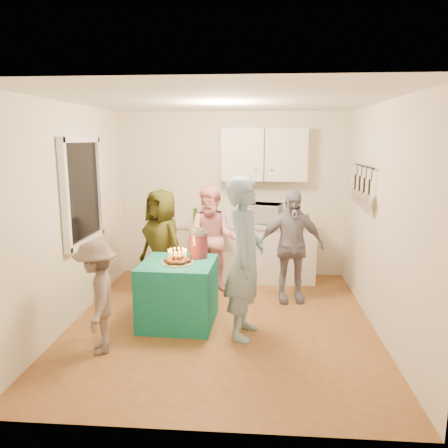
# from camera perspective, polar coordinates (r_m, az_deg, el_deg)

# --- Properties ---
(floor) EXTENTS (4.00, 4.00, 0.00)m
(floor) POSITION_cam_1_polar(r_m,az_deg,el_deg) (5.42, -0.29, -12.75)
(floor) COLOR brown
(floor) RESTS_ON ground
(ceiling) EXTENTS (4.00, 4.00, 0.00)m
(ceiling) POSITION_cam_1_polar(r_m,az_deg,el_deg) (4.97, -0.32, 15.82)
(ceiling) COLOR white
(ceiling) RESTS_ON floor
(back_wall) EXTENTS (3.60, 3.60, 0.00)m
(back_wall) POSITION_cam_1_polar(r_m,az_deg,el_deg) (7.01, 1.03, 3.81)
(back_wall) COLOR silver
(back_wall) RESTS_ON floor
(left_wall) EXTENTS (4.00, 4.00, 0.00)m
(left_wall) POSITION_cam_1_polar(r_m,az_deg,el_deg) (5.48, -19.41, 1.11)
(left_wall) COLOR silver
(left_wall) RESTS_ON floor
(right_wall) EXTENTS (4.00, 4.00, 0.00)m
(right_wall) POSITION_cam_1_polar(r_m,az_deg,el_deg) (5.21, 19.85, 0.58)
(right_wall) COLOR silver
(right_wall) RESTS_ON floor
(window_night) EXTENTS (0.04, 1.00, 1.20)m
(window_night) POSITION_cam_1_polar(r_m,az_deg,el_deg) (5.71, -18.10, 4.11)
(window_night) COLOR black
(window_night) RESTS_ON left_wall
(counter) EXTENTS (2.20, 0.58, 0.86)m
(counter) POSITION_cam_1_polar(r_m,az_deg,el_deg) (6.87, 2.53, -3.74)
(counter) COLOR white
(counter) RESTS_ON floor
(countertop) EXTENTS (2.24, 0.62, 0.05)m
(countertop) POSITION_cam_1_polar(r_m,az_deg,el_deg) (6.77, 2.56, -0.02)
(countertop) COLOR beige
(countertop) RESTS_ON counter
(upper_cabinet) EXTENTS (1.30, 0.30, 0.80)m
(upper_cabinet) POSITION_cam_1_polar(r_m,az_deg,el_deg) (6.79, 5.25, 9.04)
(upper_cabinet) COLOR white
(upper_cabinet) RESTS_ON back_wall
(pot_rack) EXTENTS (0.12, 1.00, 0.60)m
(pot_rack) POSITION_cam_1_polar(r_m,az_deg,el_deg) (5.82, 17.48, 4.77)
(pot_rack) COLOR black
(pot_rack) RESTS_ON right_wall
(microwave) EXTENTS (0.62, 0.49, 0.30)m
(microwave) POSITION_cam_1_polar(r_m,az_deg,el_deg) (6.73, 5.12, 1.41)
(microwave) COLOR white
(microwave) RESTS_ON countertop
(party_table) EXTENTS (0.89, 0.89, 0.76)m
(party_table) POSITION_cam_1_polar(r_m,az_deg,el_deg) (5.31, -5.97, -8.90)
(party_table) COLOR #127863
(party_table) RESTS_ON floor
(donut_cake) EXTENTS (0.38, 0.38, 0.18)m
(donut_cake) POSITION_cam_1_polar(r_m,az_deg,el_deg) (5.11, -6.10, -4.16)
(donut_cake) COLOR #381C0C
(donut_cake) RESTS_ON party_table
(punch_jar) EXTENTS (0.22, 0.22, 0.34)m
(punch_jar) POSITION_cam_1_polar(r_m,az_deg,el_deg) (5.32, -3.34, -2.62)
(punch_jar) COLOR red
(punch_jar) RESTS_ON party_table
(man_birthday) EXTENTS (0.53, 0.72, 1.80)m
(man_birthday) POSITION_cam_1_polar(r_m,az_deg,el_deg) (4.81, 2.75, -4.50)
(man_birthday) COLOR #7E9EB8
(man_birthday) RESTS_ON floor
(woman_back_left) EXTENTS (0.88, 0.84, 1.52)m
(woman_back_left) POSITION_cam_1_polar(r_m,az_deg,el_deg) (6.07, -8.10, -2.65)
(woman_back_left) COLOR #545518
(woman_back_left) RESTS_ON floor
(woman_back_center) EXTENTS (0.80, 0.65, 1.54)m
(woman_back_center) POSITION_cam_1_polar(r_m,az_deg,el_deg) (6.25, -1.48, -2.01)
(woman_back_center) COLOR pink
(woman_back_center) RESTS_ON floor
(woman_back_right) EXTENTS (0.94, 0.49, 1.54)m
(woman_back_right) POSITION_cam_1_polar(r_m,az_deg,el_deg) (5.95, 8.71, -2.87)
(woman_back_right) COLOR black
(woman_back_right) RESTS_ON floor
(child_near_left) EXTENTS (0.66, 0.87, 1.19)m
(child_near_left) POSITION_cam_1_polar(r_m,az_deg,el_deg) (4.72, -16.22, -9.15)
(child_near_left) COLOR #5B4E49
(child_near_left) RESTS_ON floor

